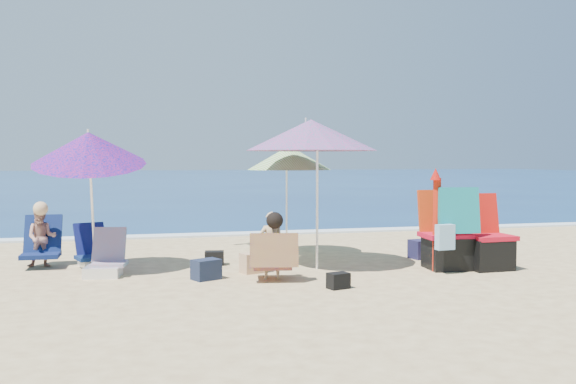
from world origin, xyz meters
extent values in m
plane|color=#D8BC84|center=(0.00, 0.00, 0.00)|extent=(120.00, 120.00, 0.00)
cube|color=navy|center=(0.00, 45.00, -0.05)|extent=(120.00, 80.00, 0.12)
cube|color=white|center=(0.00, 5.10, 0.02)|extent=(120.00, 0.50, 0.04)
cylinder|color=white|center=(0.10, 0.89, 1.00)|extent=(0.05, 0.05, 1.99)
cone|color=#EF1F89|center=(0.05, 1.04, 1.91)|extent=(2.51, 2.51, 0.45)
cylinder|color=white|center=(0.02, 1.20, 2.11)|extent=(0.04, 0.04, 0.12)
cylinder|color=white|center=(-0.02, 2.25, 0.83)|extent=(0.04, 0.04, 1.66)
cone|color=#52A419|center=(0.03, 2.25, 1.59)|extent=(1.65, 1.65, 0.39)
cylinder|color=white|center=(0.08, 2.25, 1.77)|extent=(0.03, 0.03, 0.10)
cylinder|color=white|center=(-3.00, 1.58, 0.88)|extent=(0.06, 0.46, 1.72)
cone|color=#A31762|center=(-3.02, 1.36, 1.72)|extent=(1.63, 1.68, 0.80)
cylinder|color=white|center=(-3.02, 1.33, 1.92)|extent=(0.03, 0.06, 0.12)
cylinder|color=#B7200D|center=(1.66, 0.30, 0.65)|extent=(0.13, 0.13, 1.31)
cone|color=#AB110C|center=(1.62, 0.27, 1.36)|extent=(0.18, 0.18, 0.16)
cube|color=#0E214F|center=(-3.01, 1.70, 0.16)|extent=(0.54, 0.51, 0.05)
cube|color=#0D144C|center=(-3.07, 1.98, 0.39)|extent=(0.50, 0.39, 0.47)
cube|color=white|center=(-2.97, 1.84, 0.07)|extent=(0.56, 0.53, 0.14)
cube|color=#E6515B|center=(-2.76, 1.06, 0.16)|extent=(0.49, 0.45, 0.05)
cube|color=#C45145|center=(-2.77, 1.26, 0.39)|extent=(0.47, 0.32, 0.47)
cube|color=white|center=(-2.84, 1.00, 0.07)|extent=(0.52, 0.47, 0.14)
cube|color=red|center=(2.48, 0.29, 0.46)|extent=(0.63, 0.56, 0.07)
cube|color=red|center=(2.46, 0.55, 0.76)|extent=(0.62, 0.19, 0.61)
cube|color=black|center=(2.45, 0.28, 0.22)|extent=(0.60, 0.54, 0.44)
cube|color=red|center=(1.89, 0.46, 0.48)|extent=(0.68, 0.61, 0.07)
cube|color=#B7320D|center=(1.92, 0.72, 0.80)|extent=(0.65, 0.22, 0.64)
cube|color=black|center=(1.92, 0.44, 0.23)|extent=(0.65, 0.59, 0.46)
cube|color=#0B878D|center=(1.93, 0.18, 0.86)|extent=(0.58, 0.24, 0.65)
cube|color=#80AFCE|center=(1.65, 0.04, 0.51)|extent=(0.26, 0.14, 0.34)
imported|color=tan|center=(-0.70, 0.30, 0.44)|extent=(0.35, 0.26, 0.89)
cube|color=#3A0F6F|center=(-0.69, 0.30, 0.18)|extent=(0.56, 0.51, 0.06)
cube|color=#430E62|center=(-0.71, 0.08, 0.41)|extent=(0.64, 0.31, 0.45)
sphere|color=black|center=(-0.69, 0.12, 0.79)|extent=(0.22, 0.22, 0.22)
imported|color=tan|center=(-3.74, 2.00, 0.43)|extent=(0.42, 0.33, 0.86)
cube|color=#0D1B4B|center=(-3.74, 1.89, 0.19)|extent=(0.53, 0.46, 0.06)
cube|color=#0D1C49|center=(-3.74, 2.15, 0.47)|extent=(0.52, 0.31, 0.55)
sphere|color=tan|center=(-3.74, 1.98, 0.85)|extent=(0.21, 0.21, 0.21)
cube|color=#192137|center=(-1.53, 0.48, 0.13)|extent=(0.41, 0.36, 0.26)
cube|color=black|center=(-1.28, 1.57, 0.10)|extent=(0.31, 0.24, 0.20)
cube|color=tan|center=(-0.85, 0.81, 0.14)|extent=(0.37, 0.32, 0.27)
cube|color=#1C1B3D|center=(2.00, 1.39, 0.15)|extent=(0.43, 0.35, 0.29)
cube|color=black|center=(-0.03, -0.47, 0.10)|extent=(0.29, 0.23, 0.19)
camera|label=1|loc=(-2.40, -7.50, 1.56)|focal=38.48mm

